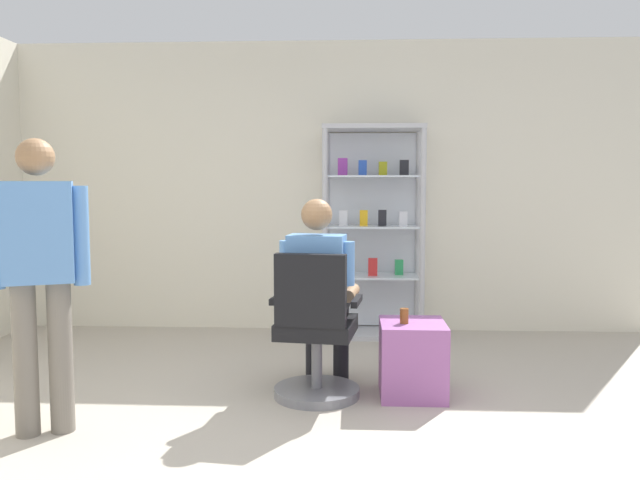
{
  "coord_description": "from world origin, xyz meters",
  "views": [
    {
      "loc": [
        0.21,
        -3.04,
        1.39
      ],
      "look_at": [
        -0.01,
        1.31,
        1.0
      ],
      "focal_mm": 35.77,
      "sensor_mm": 36.0,
      "label": 1
    }
  ],
  "objects_px": {
    "display_cabinet_main": "(372,230)",
    "standing_customer": "(40,267)",
    "seated_shopkeeper": "(320,286)",
    "office_chair": "(315,339)",
    "storage_crate": "(412,359)",
    "tea_glass": "(404,316)"
  },
  "relations": [
    {
      "from": "seated_shopkeeper",
      "to": "storage_crate",
      "type": "relative_size",
      "value": 2.65
    },
    {
      "from": "storage_crate",
      "to": "tea_glass",
      "type": "distance_m",
      "value": 0.3
    },
    {
      "from": "display_cabinet_main",
      "to": "standing_customer",
      "type": "height_order",
      "value": "display_cabinet_main"
    },
    {
      "from": "display_cabinet_main",
      "to": "storage_crate",
      "type": "bearing_deg",
      "value": -82.84
    },
    {
      "from": "display_cabinet_main",
      "to": "seated_shopkeeper",
      "type": "relative_size",
      "value": 1.47
    },
    {
      "from": "display_cabinet_main",
      "to": "standing_customer",
      "type": "relative_size",
      "value": 1.17
    },
    {
      "from": "tea_glass",
      "to": "standing_customer",
      "type": "bearing_deg",
      "value": -160.81
    },
    {
      "from": "display_cabinet_main",
      "to": "seated_shopkeeper",
      "type": "distance_m",
      "value": 1.71
    },
    {
      "from": "storage_crate",
      "to": "standing_customer",
      "type": "distance_m",
      "value": 2.33
    },
    {
      "from": "office_chair",
      "to": "seated_shopkeeper",
      "type": "distance_m",
      "value": 0.36
    },
    {
      "from": "standing_customer",
      "to": "tea_glass",
      "type": "bearing_deg",
      "value": 19.19
    },
    {
      "from": "seated_shopkeeper",
      "to": "display_cabinet_main",
      "type": "bearing_deg",
      "value": 76.44
    },
    {
      "from": "seated_shopkeeper",
      "to": "tea_glass",
      "type": "relative_size",
      "value": 13.15
    },
    {
      "from": "display_cabinet_main",
      "to": "standing_customer",
      "type": "distance_m",
      "value": 3.09
    },
    {
      "from": "display_cabinet_main",
      "to": "storage_crate",
      "type": "relative_size",
      "value": 3.91
    },
    {
      "from": "display_cabinet_main",
      "to": "standing_customer",
      "type": "bearing_deg",
      "value": -127.68
    },
    {
      "from": "seated_shopkeeper",
      "to": "standing_customer",
      "type": "bearing_deg",
      "value": -151.89
    },
    {
      "from": "standing_customer",
      "to": "display_cabinet_main",
      "type": "bearing_deg",
      "value": 52.32
    },
    {
      "from": "storage_crate",
      "to": "seated_shopkeeper",
      "type": "bearing_deg",
      "value": 175.3
    },
    {
      "from": "seated_shopkeeper",
      "to": "standing_customer",
      "type": "xyz_separation_m",
      "value": [
        -1.49,
        -0.8,
        0.22
      ]
    },
    {
      "from": "seated_shopkeeper",
      "to": "office_chair",
      "type": "bearing_deg",
      "value": -97.41
    },
    {
      "from": "office_chair",
      "to": "standing_customer",
      "type": "relative_size",
      "value": 0.59
    }
  ]
}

